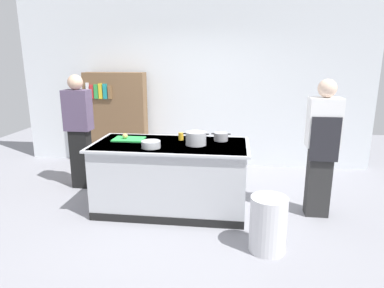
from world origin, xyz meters
TOP-DOWN VIEW (x-y plane):
  - ground_plane at (0.00, 0.00)m, footprint 10.00×10.00m
  - back_wall at (0.00, 2.10)m, footprint 6.40×0.12m
  - counter_island at (0.00, -0.00)m, footprint 1.98×0.98m
  - cutting_board at (-0.58, 0.12)m, footprint 0.40×0.28m
  - onion at (-0.63, 0.11)m, footprint 0.07×0.07m
  - stock_pot at (0.33, -0.03)m, footprint 0.32×0.26m
  - sauce_pan at (0.63, 0.23)m, footprint 0.25×0.18m
  - mixing_bowl at (-0.20, -0.23)m, footprint 0.23×0.23m
  - juice_cup at (0.10, 0.20)m, footprint 0.07×0.07m
  - trash_bin at (1.18, -0.86)m, footprint 0.38×0.38m
  - person_chef at (1.87, 0.07)m, footprint 0.38×0.25m
  - person_guest at (-1.52, 0.63)m, footprint 0.38×0.24m
  - bookshelf at (-1.35, 1.80)m, footprint 1.10×0.31m

SIDE VIEW (x-z plane):
  - ground_plane at x=0.00m, z-range 0.00..0.00m
  - trash_bin at x=1.18m, z-range 0.00..0.59m
  - counter_island at x=0.00m, z-range 0.02..0.92m
  - bookshelf at x=-1.35m, z-range 0.00..1.70m
  - cutting_board at x=-0.58m, z-range 0.90..0.92m
  - person_guest at x=-1.52m, z-range 0.05..1.77m
  - person_chef at x=1.87m, z-range 0.05..1.77m
  - mixing_bowl at x=-0.20m, z-range 0.90..0.98m
  - juice_cup at x=0.10m, z-range 0.90..1.00m
  - sauce_pan at x=0.63m, z-range 0.90..1.01m
  - onion at x=-0.63m, z-range 0.92..0.99m
  - stock_pot at x=0.33m, z-range 0.90..1.07m
  - back_wall at x=0.00m, z-range 0.00..3.00m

